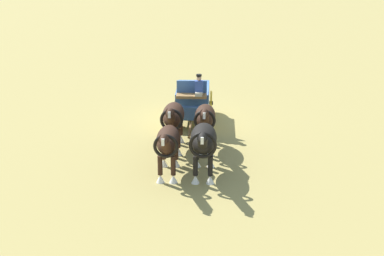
# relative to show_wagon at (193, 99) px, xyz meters

# --- Properties ---
(ground_plane) EXTENTS (220.00, 220.00, 0.00)m
(ground_plane) POSITION_rel_show_wagon_xyz_m (-0.14, 0.05, -1.13)
(ground_plane) COLOR #9E8C4C
(show_wagon) EXTENTS (5.43, 2.95, 2.67)m
(show_wagon) POSITION_rel_show_wagon_xyz_m (0.00, 0.00, 0.00)
(show_wagon) COLOR #2D4C7A
(show_wagon) RESTS_ON ground
(draft_horse_rear_near) EXTENTS (2.87, 1.61, 2.24)m
(draft_horse_rear_near) POSITION_rel_show_wagon_xyz_m (3.47, -0.73, 0.23)
(draft_horse_rear_near) COLOR #331E14
(draft_horse_rear_near) RESTS_ON ground
(draft_horse_rear_off) EXTENTS (3.00, 1.68, 2.28)m
(draft_horse_rear_off) POSITION_rel_show_wagon_xyz_m (2.96, -1.93, 0.27)
(draft_horse_rear_off) COLOR #331E14
(draft_horse_rear_off) RESTS_ON ground
(draft_horse_lead_near) EXTENTS (3.04, 1.72, 2.28)m
(draft_horse_lead_near) POSITION_rel_show_wagon_xyz_m (5.85, -1.72, 0.27)
(draft_horse_lead_near) COLOR black
(draft_horse_lead_near) RESTS_ON ground
(draft_horse_lead_off) EXTENTS (3.00, 1.67, 2.20)m
(draft_horse_lead_off) POSITION_rel_show_wagon_xyz_m (5.37, -2.92, 0.20)
(draft_horse_lead_off) COLOR #331E14
(draft_horse_lead_off) RESTS_ON ground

